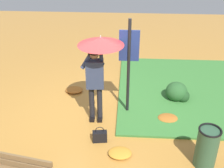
{
  "coord_description": "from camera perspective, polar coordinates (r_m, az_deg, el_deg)",
  "views": [
    {
      "loc": [
        0.76,
        -5.5,
        4.02
      ],
      "look_at": [
        0.41,
        0.12,
        0.85
      ],
      "focal_mm": 46.29,
      "sensor_mm": 36.0,
      "label": 1
    }
  ],
  "objects": [
    {
      "name": "leaf_pile_far_path",
      "position": [
        6.86,
        10.95,
        -6.61
      ],
      "size": [
        0.46,
        0.37,
        0.1
      ],
      "color": "#A86023",
      "rests_on": "ground_plane"
    },
    {
      "name": "leaf_pile_by_bench",
      "position": [
        5.84,
        1.57,
        -13.46
      ],
      "size": [
        0.47,
        0.37,
        0.1
      ],
      "color": "#C68428",
      "rests_on": "ground_plane"
    },
    {
      "name": "grass_verge",
      "position": [
        8.21,
        18.43,
        -1.41
      ],
      "size": [
        4.8,
        4.0,
        0.05
      ],
      "color": "#387533",
      "rests_on": "ground_plane"
    },
    {
      "name": "info_sign_post",
      "position": [
        6.35,
        3.35,
        5.39
      ],
      "size": [
        0.44,
        0.07,
        2.3
      ],
      "color": "black",
      "rests_on": "ground_plane"
    },
    {
      "name": "ground_plane",
      "position": [
        6.86,
        -3.55,
        -6.61
      ],
      "size": [
        18.0,
        18.0,
        0.0
      ],
      "primitive_type": "plane",
      "color": "#B27A33"
    },
    {
      "name": "leaf_pile_near_person",
      "position": [
        7.88,
        -7.51,
        -1.15
      ],
      "size": [
        0.47,
        0.38,
        0.1
      ],
      "color": "#A86023",
      "rests_on": "ground_plane"
    },
    {
      "name": "handbag",
      "position": [
        6.11,
        -2.42,
        -10.27
      ],
      "size": [
        0.32,
        0.18,
        0.37
      ],
      "color": "black",
      "rests_on": "ground_plane"
    },
    {
      "name": "person_with_umbrella",
      "position": [
        6.03,
        -2.76,
        5.15
      ],
      "size": [
        0.96,
        0.96,
        2.04
      ],
      "color": "black",
      "rests_on": "ground_plane"
    },
    {
      "name": "trash_bin",
      "position": [
        5.68,
        18.22,
        -11.78
      ],
      "size": [
        0.42,
        0.42,
        0.83
      ],
      "color": "#2D5138",
      "rests_on": "ground_plane"
    },
    {
      "name": "shrub_cluster",
      "position": [
        7.54,
        12.83,
        -1.62
      ],
      "size": [
        0.6,
        0.55,
        0.49
      ],
      "color": "#285628",
      "rests_on": "ground_plane"
    }
  ]
}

